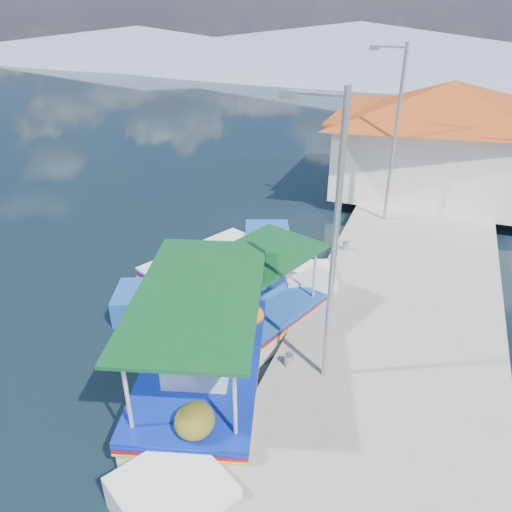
% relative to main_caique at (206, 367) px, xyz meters
% --- Properties ---
extents(ground, '(160.00, 160.00, 0.00)m').
position_rel_main_caique_xyz_m(ground, '(-2.12, -1.25, -0.54)').
color(ground, black).
rests_on(ground, ground).
extents(quay, '(5.00, 44.00, 0.50)m').
position_rel_main_caique_xyz_m(quay, '(3.78, 4.75, -0.29)').
color(quay, '#9C9A92').
rests_on(quay, ground).
extents(bollards, '(0.20, 17.20, 0.30)m').
position_rel_main_caique_xyz_m(bollards, '(1.68, 4.00, 0.11)').
color(bollards, '#A5A8AD').
rests_on(bollards, quay).
extents(main_caique, '(4.05, 8.14, 2.80)m').
position_rel_main_caique_xyz_m(main_caique, '(0.00, 0.00, 0.00)').
color(main_caique, white).
rests_on(main_caique, ground).
extents(caique_green_canopy, '(3.35, 6.22, 2.46)m').
position_rel_main_caique_xyz_m(caique_green_canopy, '(0.28, 2.29, -0.17)').
color(caique_green_canopy, white).
rests_on(caique_green_canopy, ground).
extents(caique_blue_hull, '(3.81, 6.42, 1.24)m').
position_rel_main_caique_xyz_m(caique_blue_hull, '(-1.95, 4.25, -0.20)').
color(caique_blue_hull, '#1C4FA9').
rests_on(caique_blue_hull, ground).
extents(harbor_building, '(10.49, 10.49, 4.40)m').
position_rel_main_caique_xyz_m(harbor_building, '(4.08, 13.75, 2.24)').
color(harbor_building, white).
rests_on(harbor_building, quay).
extents(lamp_post_near, '(1.21, 0.14, 6.00)m').
position_rel_main_caique_xyz_m(lamp_post_near, '(2.39, 0.75, 3.31)').
color(lamp_post_near, '#A5A8AD').
rests_on(lamp_post_near, quay).
extents(lamp_post_far, '(1.21, 0.14, 6.00)m').
position_rel_main_caique_xyz_m(lamp_post_far, '(2.39, 9.75, 3.31)').
color(lamp_post_far, '#A5A8AD').
rests_on(lamp_post_far, quay).
extents(mountain_ridge, '(171.40, 96.00, 5.50)m').
position_rel_main_caique_xyz_m(mountain_ridge, '(4.42, 54.75, 1.50)').
color(mountain_ridge, gray).
rests_on(mountain_ridge, ground).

